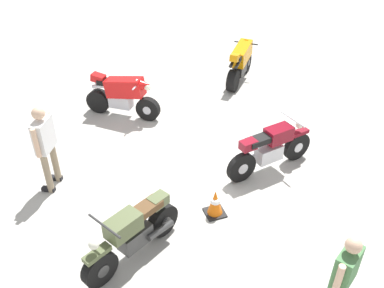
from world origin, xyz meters
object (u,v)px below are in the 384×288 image
object	(u,v)px
motorcycle_maroon_cruiser	(270,149)
person_in_white_shirt	(45,143)
motorcycle_orange_sportbike	(241,61)
motorcycle_red_sportbike	(122,94)
motorcycle_olive_vintage	(133,234)
person_in_green_shirt	(344,276)
traffic_cone	(215,203)

from	to	relation	value
motorcycle_maroon_cruiser	person_in_white_shirt	xyz separation A→B (m)	(0.97, 4.25, 0.51)
motorcycle_orange_sportbike	motorcycle_red_sportbike	distance (m)	3.69
motorcycle_red_sportbike	motorcycle_olive_vintage	distance (m)	4.58
motorcycle_orange_sportbike	person_in_green_shirt	size ratio (longest dim) A/B	1.00
motorcycle_olive_vintage	person_in_white_shirt	size ratio (longest dim) A/B	1.00
motorcycle_orange_sportbike	person_in_white_shirt	distance (m)	6.30
motorcycle_olive_vintage	motorcycle_maroon_cruiser	bearing A→B (deg)	173.47
motorcycle_orange_sportbike	motorcycle_red_sportbike	size ratio (longest dim) A/B	0.95
motorcycle_maroon_cruiser	traffic_cone	xyz separation A→B (m)	(-0.85, 1.55, -0.26)
person_in_green_shirt	motorcycle_red_sportbike	bearing A→B (deg)	-17.47
motorcycle_orange_sportbike	motorcycle_maroon_cruiser	distance (m)	4.22
motorcycle_orange_sportbike	person_in_white_shirt	size ratio (longest dim) A/B	0.89
person_in_green_shirt	traffic_cone	bearing A→B (deg)	-14.04
motorcycle_orange_sportbike	person_in_white_shirt	xyz separation A→B (m)	(-3.06, 5.48, 0.44)
motorcycle_orange_sportbike	motorcycle_red_sportbike	xyz separation A→B (m)	(-0.84, 3.59, 0.00)
traffic_cone	motorcycle_olive_vintage	bearing A→B (deg)	106.14
person_in_white_shirt	traffic_cone	bearing A→B (deg)	174.57
motorcycle_olive_vintage	motorcycle_red_sportbike	bearing A→B (deg)	-129.17
person_in_green_shirt	traffic_cone	xyz separation A→B (m)	(2.50, 0.76, -0.63)
motorcycle_red_sportbike	person_in_white_shirt	distance (m)	2.95
motorcycle_olive_vintage	motorcycle_orange_sportbike	bearing A→B (deg)	-158.54
person_in_green_shirt	motorcycle_orange_sportbike	bearing A→B (deg)	-46.27
motorcycle_olive_vintage	motorcycle_maroon_cruiser	xyz separation A→B (m)	(1.31, -3.16, 0.03)
motorcycle_maroon_cruiser	traffic_cone	distance (m)	1.79
motorcycle_red_sportbike	motorcycle_olive_vintage	world-z (taller)	motorcycle_red_sportbike
traffic_cone	motorcycle_orange_sportbike	bearing A→B (deg)	-29.76
motorcycle_red_sportbike	motorcycle_maroon_cruiser	world-z (taller)	motorcycle_red_sportbike
motorcycle_olive_vintage	traffic_cone	size ratio (longest dim) A/B	3.36
person_in_green_shirt	person_in_white_shirt	size ratio (longest dim) A/B	0.89
motorcycle_olive_vintage	traffic_cone	world-z (taller)	motorcycle_olive_vintage
motorcycle_olive_vintage	person_in_white_shirt	xyz separation A→B (m)	(2.28, 1.09, 0.54)
motorcycle_olive_vintage	person_in_white_shirt	bearing A→B (deg)	-93.64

